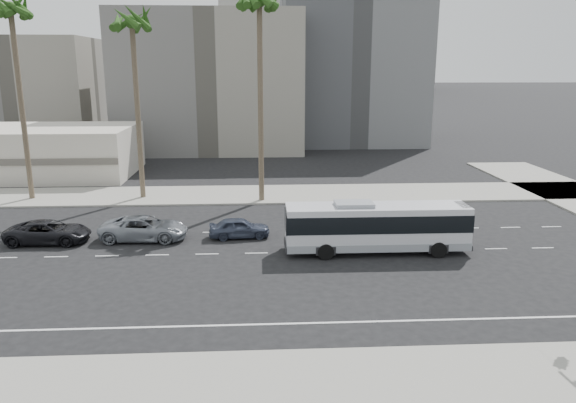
{
  "coord_description": "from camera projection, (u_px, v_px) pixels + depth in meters",
  "views": [
    {
      "loc": [
        -5.79,
        -31.63,
        11.12
      ],
      "look_at": [
        -3.84,
        4.0,
        2.25
      ],
      "focal_mm": 34.03,
      "sensor_mm": 36.0,
      "label": 1
    }
  ],
  "objects": [
    {
      "name": "palm_far",
      "position": [
        11.0,
        13.0,
        43.03
      ],
      "size": [
        4.87,
        4.87,
        16.74
      ],
      "rotation": [
        0.0,
        0.0,
        0.39
      ],
      "color": "brown",
      "rests_on": "ground"
    },
    {
      "name": "commercial_low",
      "position": [
        25.0,
        151.0,
        56.63
      ],
      "size": [
        22.0,
        12.16,
        5.0
      ],
      "color": "beige",
      "rests_on": "ground"
    },
    {
      "name": "car_c",
      "position": [
        48.0,
        232.0,
        35.17
      ],
      "size": [
        2.52,
        5.29,
        1.46
      ],
      "primitive_type": "imported",
      "rotation": [
        0.0,
        0.0,
        1.55
      ],
      "color": "black",
      "rests_on": "ground"
    },
    {
      "name": "midrise_beige_far",
      "position": [
        33.0,
        92.0,
        78.26
      ],
      "size": [
        18.0,
        16.0,
        15.0
      ],
      "primitive_type": "cube",
      "color": "slate",
      "rests_on": "ground"
    },
    {
      "name": "midrise_gray_center",
      "position": [
        350.0,
        53.0,
        81.32
      ],
      "size": [
        20.0,
        20.0,
        26.0
      ],
      "primitive_type": "cube",
      "color": "#4F5053",
      "rests_on": "ground"
    },
    {
      "name": "sidewalk_north",
      "position": [
        324.0,
        193.0,
        48.65
      ],
      "size": [
        120.0,
        7.0,
        0.15
      ],
      "primitive_type": "cube",
      "color": "gray",
      "rests_on": "ground"
    },
    {
      "name": "city_bus",
      "position": [
        377.0,
        226.0,
        33.18
      ],
      "size": [
        11.11,
        2.72,
        3.19
      ],
      "rotation": [
        0.0,
        0.0,
        -0.0
      ],
      "color": "silver",
      "rests_on": "ground"
    },
    {
      "name": "highrise_far",
      "position": [
        403.0,
        28.0,
        282.05
      ],
      "size": [
        22.0,
        22.0,
        60.0
      ],
      "primitive_type": "cube",
      "color": "slate",
      "rests_on": "ground"
    },
    {
      "name": "palm_near",
      "position": [
        259.0,
        5.0,
        42.3
      ],
      "size": [
        5.16,
        5.16,
        17.37
      ],
      "rotation": [
        0.0,
        0.0,
        -0.16
      ],
      "color": "brown",
      "rests_on": "ground"
    },
    {
      "name": "car_a",
      "position": [
        239.0,
        228.0,
        36.25
      ],
      "size": [
        1.91,
        4.12,
        1.37
      ],
      "primitive_type": "imported",
      "rotation": [
        0.0,
        0.0,
        1.65
      ],
      "color": "#363D51",
      "rests_on": "ground"
    },
    {
      "name": "palm_mid",
      "position": [
        132.0,
        26.0,
        43.69
      ],
      "size": [
        5.13,
        5.13,
        15.84
      ],
      "rotation": [
        0.0,
        0.0,
        0.31
      ],
      "color": "brown",
      "rests_on": "ground"
    },
    {
      "name": "sidewalk_south",
      "position": [
        431.0,
        399.0,
        18.61
      ],
      "size": [
        120.0,
        7.0,
        0.15
      ],
      "primitive_type": "cube",
      "color": "gray",
      "rests_on": "ground"
    },
    {
      "name": "civic_tower",
      "position": [
        264.0,
        8.0,
        266.4
      ],
      "size": [
        42.0,
        42.0,
        129.0
      ],
      "color": "beige",
      "rests_on": "ground"
    },
    {
      "name": "midrise_beige_west",
      "position": [
        212.0,
        82.0,
        74.44
      ],
      "size": [
        24.0,
        18.0,
        18.0
      ],
      "primitive_type": "cube",
      "color": "slate",
      "rests_on": "ground"
    },
    {
      "name": "highrise_right",
      "position": [
        367.0,
        13.0,
        250.44
      ],
      "size": [
        26.0,
        26.0,
        70.0
      ],
      "primitive_type": "cube",
      "color": "slate",
      "rests_on": "ground"
    },
    {
      "name": "ground",
      "position": [
        354.0,
        252.0,
        33.64
      ],
      "size": [
        700.0,
        700.0,
        0.0
      ],
      "primitive_type": "plane",
      "color": "black",
      "rests_on": "ground"
    },
    {
      "name": "car_b",
      "position": [
        144.0,
        228.0,
        35.79
      ],
      "size": [
        2.87,
        5.75,
        1.56
      ],
      "primitive_type": "imported",
      "rotation": [
        0.0,
        0.0,
        1.52
      ],
      "color": "gray",
      "rests_on": "ground"
    }
  ]
}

